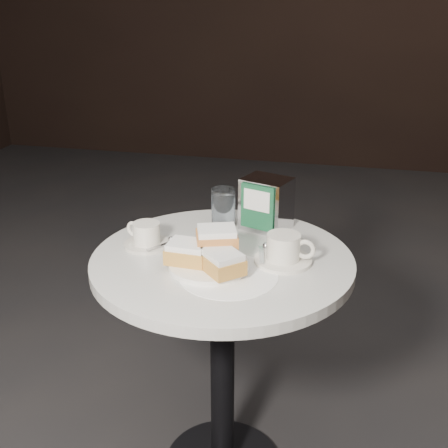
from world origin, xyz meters
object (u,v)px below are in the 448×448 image
(beignet_plate, at_px, (209,255))
(coffee_cup_left, at_px, (147,236))
(water_glass_left, at_px, (223,208))
(water_glass_right, at_px, (269,214))
(coffee_cup_right, at_px, (284,250))
(cafe_table, at_px, (222,320))
(napkin_dispenser, at_px, (266,204))

(beignet_plate, distance_m, coffee_cup_left, 0.23)
(water_glass_left, bearing_deg, water_glass_right, -0.23)
(coffee_cup_left, xyz_separation_m, coffee_cup_right, (0.38, -0.02, 0.00))
(beignet_plate, bearing_deg, water_glass_left, 96.10)
(cafe_table, height_order, napkin_dispenser, napkin_dispenser)
(water_glass_left, xyz_separation_m, water_glass_right, (0.14, -0.00, -0.01))
(coffee_cup_right, distance_m, napkin_dispenser, 0.24)
(coffee_cup_right, height_order, napkin_dispenser, napkin_dispenser)
(water_glass_right, bearing_deg, water_glass_left, 179.77)
(cafe_table, distance_m, beignet_plate, 0.25)
(coffee_cup_right, xyz_separation_m, water_glass_left, (-0.21, 0.21, 0.02))
(beignet_plate, xyz_separation_m, coffee_cup_left, (-0.20, 0.10, -0.01))
(coffee_cup_left, height_order, water_glass_right, water_glass_right)
(coffee_cup_left, bearing_deg, coffee_cup_right, 17.63)
(water_glass_left, relative_size, water_glass_right, 1.14)
(water_glass_right, bearing_deg, napkin_dispenser, 136.28)
(cafe_table, height_order, coffee_cup_right, coffee_cup_right)
(cafe_table, bearing_deg, coffee_cup_right, 0.80)
(cafe_table, xyz_separation_m, coffee_cup_left, (-0.22, 0.02, 0.23))
(cafe_table, height_order, beignet_plate, beignet_plate)
(coffee_cup_right, bearing_deg, water_glass_left, 139.05)
(beignet_plate, bearing_deg, water_glass_right, 69.55)
(beignet_plate, relative_size, coffee_cup_left, 1.61)
(beignet_plate, height_order, napkin_dispenser, napkin_dispenser)
(cafe_table, xyz_separation_m, beignet_plate, (-0.02, -0.08, 0.24))
(coffee_cup_left, bearing_deg, napkin_dispenser, 53.66)
(coffee_cup_right, bearing_deg, napkin_dispenser, 114.63)
(coffee_cup_left, distance_m, coffee_cup_right, 0.38)
(water_glass_left, distance_m, water_glass_right, 0.14)
(beignet_plate, relative_size, water_glass_right, 2.63)
(water_glass_right, relative_size, napkin_dispenser, 0.63)
(coffee_cup_right, bearing_deg, cafe_table, -175.68)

